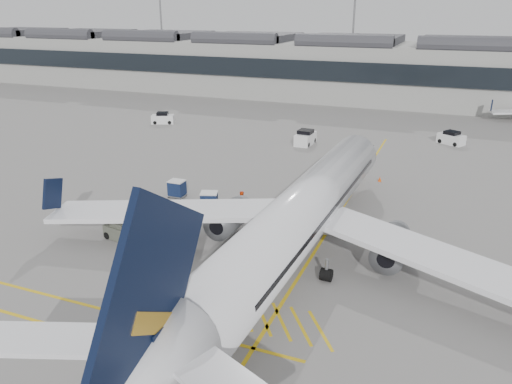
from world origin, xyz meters
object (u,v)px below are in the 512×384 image
at_px(ramp_agent_b, 241,202).
at_px(baggage_cart_a, 280,226).
at_px(airliner_main, 299,217).
at_px(pushback_tug, 122,231).
at_px(belt_loader, 332,226).
at_px(ramp_agent_a, 277,221).

bearing_deg(ramp_agent_b, baggage_cart_a, 115.35).
xyz_separation_m(airliner_main, baggage_cart_a, (-2.53, 3.14, -2.46)).
relative_size(ramp_agent_b, pushback_tug, 0.67).
bearing_deg(airliner_main, pushback_tug, -170.74).
bearing_deg(pushback_tug, ramp_agent_b, 63.64).
height_order(belt_loader, baggage_cart_a, baggage_cart_a).
relative_size(airliner_main, pushback_tug, 14.68).
distance_m(airliner_main, belt_loader, 6.68).
relative_size(airliner_main, belt_loader, 10.46).
relative_size(ramp_agent_a, pushback_tug, 0.62).
distance_m(baggage_cart_a, ramp_agent_a, 1.25).
height_order(belt_loader, ramp_agent_a, ramp_agent_a).
xyz_separation_m(ramp_agent_a, ramp_agent_b, (-4.45, 2.73, 0.07)).
height_order(airliner_main, ramp_agent_a, airliner_main).
bearing_deg(pushback_tug, ramp_agent_a, 39.45).
relative_size(baggage_cart_a, pushback_tug, 0.69).
xyz_separation_m(ramp_agent_a, pushback_tug, (-11.15, -6.05, -0.25)).
distance_m(belt_loader, baggage_cart_a, 4.63).
xyz_separation_m(airliner_main, belt_loader, (1.18, 5.87, -2.96)).
bearing_deg(pushback_tug, baggage_cart_a, 33.83).
bearing_deg(ramp_agent_a, baggage_cart_a, -109.70).
xyz_separation_m(airliner_main, ramp_agent_a, (-3.15, 4.23, -2.51)).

